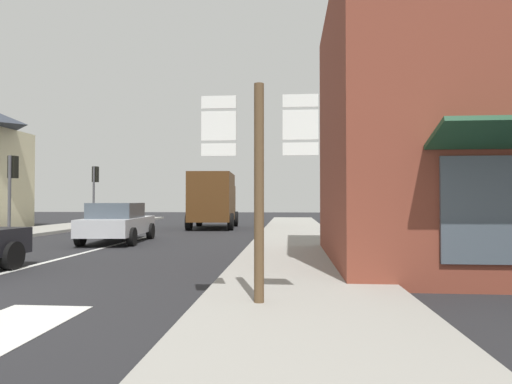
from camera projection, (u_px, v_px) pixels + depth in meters
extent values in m
plane|color=#232326|center=(131.00, 241.00, 16.29)|extent=(80.00, 80.00, 0.00)
cube|color=gray|center=(298.00, 246.00, 13.80)|extent=(3.14, 44.00, 0.14)
cube|color=silver|center=(80.00, 254.00, 12.31)|extent=(0.16, 12.00, 0.01)
cube|color=silver|center=(3.00, 328.00, 5.12)|extent=(1.20, 2.20, 0.01)
cylinder|color=black|center=(12.00, 256.00, 9.46)|extent=(0.22, 0.64, 0.64)
cube|color=#B7BABF|center=(118.00, 226.00, 15.77)|extent=(2.13, 4.34, 0.60)
cube|color=#47515B|center=(116.00, 210.00, 15.53)|extent=(1.74, 2.23, 0.55)
cylinder|color=black|center=(107.00, 231.00, 17.10)|extent=(0.28, 0.66, 0.64)
cylinder|color=black|center=(151.00, 231.00, 17.12)|extent=(0.28, 0.66, 0.64)
cylinder|color=black|center=(80.00, 237.00, 14.40)|extent=(0.28, 0.66, 0.64)
cylinder|color=black|center=(132.00, 237.00, 14.42)|extent=(0.28, 0.66, 0.64)
cube|color=#4C2D14|center=(212.00, 197.00, 23.13)|extent=(2.39, 3.81, 2.60)
cube|color=#4C2D14|center=(217.00, 202.00, 25.62)|extent=(2.16, 1.41, 2.00)
cube|color=#47515B|center=(218.00, 189.00, 25.69)|extent=(1.76, 0.19, 0.70)
cylinder|color=black|center=(199.00, 219.00, 25.58)|extent=(0.33, 0.91, 0.90)
cylinder|color=black|center=(236.00, 219.00, 25.52)|extent=(0.33, 0.91, 0.90)
cylinder|color=black|center=(189.00, 222.00, 22.18)|extent=(0.33, 0.91, 0.90)
cylinder|color=black|center=(231.00, 222.00, 22.13)|extent=(0.33, 0.91, 0.90)
cylinder|color=brown|center=(259.00, 197.00, 5.91)|extent=(0.14, 0.14, 3.20)
cube|color=white|center=(219.00, 102.00, 6.04)|extent=(0.50, 0.03, 0.18)
cube|color=black|center=(219.00, 103.00, 6.06)|extent=(0.43, 0.01, 0.13)
cube|color=white|center=(219.00, 126.00, 6.03)|extent=(0.50, 0.03, 0.42)
cube|color=black|center=(219.00, 126.00, 6.05)|extent=(0.43, 0.01, 0.32)
cube|color=white|center=(219.00, 150.00, 6.02)|extent=(0.50, 0.03, 0.18)
cube|color=black|center=(219.00, 150.00, 6.04)|extent=(0.43, 0.01, 0.13)
cube|color=white|center=(300.00, 101.00, 5.94)|extent=(0.50, 0.03, 0.18)
cube|color=black|center=(300.00, 101.00, 5.96)|extent=(0.43, 0.01, 0.13)
cube|color=white|center=(300.00, 125.00, 5.94)|extent=(0.50, 0.03, 0.42)
cube|color=black|center=(300.00, 125.00, 5.96)|extent=(0.43, 0.01, 0.32)
cube|color=white|center=(300.00, 149.00, 5.93)|extent=(0.50, 0.03, 0.18)
cube|color=black|center=(300.00, 149.00, 5.95)|extent=(0.43, 0.01, 0.13)
cylinder|color=#47474C|center=(94.00, 197.00, 24.15)|extent=(0.12, 0.12, 3.52)
cube|color=black|center=(95.00, 174.00, 24.38)|extent=(0.30, 0.28, 0.90)
sphere|color=#360303|center=(97.00, 170.00, 24.52)|extent=(0.18, 0.18, 0.18)
sphere|color=#3C2303|center=(97.00, 175.00, 24.52)|extent=(0.18, 0.18, 0.18)
sphere|color=#0CA526|center=(96.00, 179.00, 24.51)|extent=(0.18, 0.18, 0.18)
cylinder|color=#47474C|center=(9.00, 197.00, 16.89)|extent=(0.12, 0.12, 3.36)
cube|color=black|center=(13.00, 167.00, 17.12)|extent=(0.30, 0.28, 0.90)
sphere|color=#360303|center=(15.00, 161.00, 17.26)|extent=(0.18, 0.18, 0.18)
sphere|color=#3C2303|center=(15.00, 168.00, 17.26)|extent=(0.18, 0.18, 0.18)
sphere|color=#0CA526|center=(15.00, 174.00, 17.25)|extent=(0.18, 0.18, 0.18)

